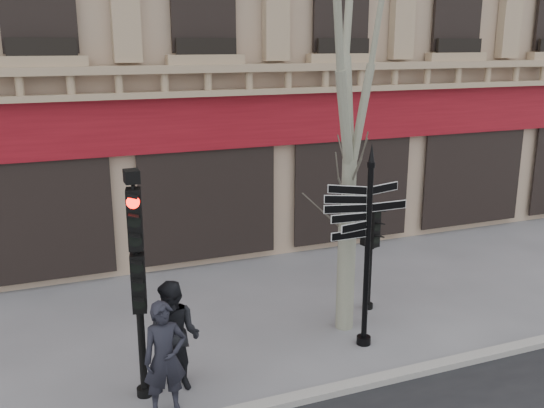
% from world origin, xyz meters
% --- Properties ---
extents(ground, '(80.00, 80.00, 0.00)m').
position_xyz_m(ground, '(0.00, 0.00, 0.00)').
color(ground, slate).
rests_on(ground, ground).
extents(kerb, '(80.00, 0.25, 0.12)m').
position_xyz_m(kerb, '(0.00, -1.40, 0.06)').
color(kerb, '#999590').
rests_on(kerb, ground).
extents(fingerpost, '(1.83, 1.83, 3.78)m').
position_xyz_m(fingerpost, '(1.50, -0.13, 2.54)').
color(fingerpost, black).
rests_on(fingerpost, ground).
extents(traffic_signal_main, '(0.45, 0.37, 3.66)m').
position_xyz_m(traffic_signal_main, '(-2.59, -0.31, 2.31)').
color(traffic_signal_main, black).
rests_on(traffic_signal_main, ground).
extents(traffic_signal_secondary, '(0.44, 0.36, 2.26)m').
position_xyz_m(traffic_signal_secondary, '(2.38, 1.20, 1.58)').
color(traffic_signal_secondary, black).
rests_on(traffic_signal_secondary, ground).
extents(plane_tree, '(3.07, 3.07, 8.16)m').
position_xyz_m(plane_tree, '(1.50, 0.62, 5.73)').
color(plane_tree, gray).
rests_on(plane_tree, ground).
extents(pedestrian_a, '(0.66, 0.44, 1.79)m').
position_xyz_m(pedestrian_a, '(-2.35, -0.88, 0.89)').
color(pedestrian_a, black).
rests_on(pedestrian_a, ground).
extents(pedestrian_b, '(1.12, 1.08, 1.82)m').
position_xyz_m(pedestrian_b, '(-2.07, -0.27, 0.91)').
color(pedestrian_b, black).
rests_on(pedestrian_b, ground).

